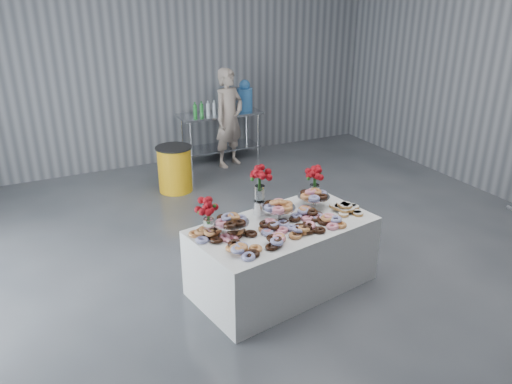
% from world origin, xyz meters
% --- Properties ---
extents(ground, '(9.00, 9.00, 0.00)m').
position_xyz_m(ground, '(0.00, 0.00, 0.00)').
color(ground, '#383A40').
rests_on(ground, ground).
extents(room_walls, '(8.04, 9.04, 4.02)m').
position_xyz_m(room_walls, '(-0.27, 0.07, 2.64)').
color(room_walls, slate).
rests_on(room_walls, ground).
extents(display_table, '(2.04, 1.31, 0.75)m').
position_xyz_m(display_table, '(-0.20, -0.06, 0.38)').
color(display_table, white).
rests_on(display_table, ground).
extents(prep_table, '(1.50, 0.60, 0.90)m').
position_xyz_m(prep_table, '(0.81, 4.10, 0.62)').
color(prep_table, silver).
rests_on(prep_table, ground).
extents(donut_mounds, '(1.92, 1.10, 0.09)m').
position_xyz_m(donut_mounds, '(-0.20, -0.11, 0.80)').
color(donut_mounds, '#D4864D').
rests_on(donut_mounds, display_table).
extents(cake_stand_left, '(0.36, 0.36, 0.17)m').
position_xyz_m(cake_stand_left, '(-0.77, -0.01, 0.89)').
color(cake_stand_left, silver).
rests_on(cake_stand_left, display_table).
extents(cake_stand_mid, '(0.36, 0.36, 0.17)m').
position_xyz_m(cake_stand_mid, '(-0.18, 0.09, 0.89)').
color(cake_stand_mid, silver).
rests_on(cake_stand_mid, display_table).
extents(cake_stand_right, '(0.36, 0.36, 0.17)m').
position_xyz_m(cake_stand_right, '(0.32, 0.18, 0.89)').
color(cake_stand_right, silver).
rests_on(cake_stand_right, display_table).
extents(danish_pile, '(0.48, 0.48, 0.11)m').
position_xyz_m(danish_pile, '(0.57, -0.08, 0.81)').
color(danish_pile, white).
rests_on(danish_pile, display_table).
extents(bouquet_left, '(0.26, 0.26, 0.42)m').
position_xyz_m(bouquet_left, '(-0.98, 0.06, 1.05)').
color(bouquet_left, white).
rests_on(bouquet_left, display_table).
extents(bouquet_right, '(0.26, 0.26, 0.42)m').
position_xyz_m(bouquet_right, '(0.44, 0.35, 1.05)').
color(bouquet_right, white).
rests_on(bouquet_right, display_table).
extents(bouquet_center, '(0.26, 0.26, 0.57)m').
position_xyz_m(bouquet_center, '(-0.31, 0.27, 1.13)').
color(bouquet_center, silver).
rests_on(bouquet_center, display_table).
extents(water_jug, '(0.28, 0.28, 0.55)m').
position_xyz_m(water_jug, '(1.31, 4.10, 1.15)').
color(water_jug, '#418EDD').
rests_on(water_jug, prep_table).
extents(drink_bottles, '(0.54, 0.08, 0.27)m').
position_xyz_m(drink_bottles, '(0.49, 4.00, 1.04)').
color(drink_bottles, '#268C33').
rests_on(drink_bottles, prep_table).
extents(person, '(0.74, 0.63, 1.73)m').
position_xyz_m(person, '(0.86, 3.80, 0.87)').
color(person, '#CC8C93').
rests_on(person, ground).
extents(trash_barrel, '(0.57, 0.57, 0.73)m').
position_xyz_m(trash_barrel, '(-0.40, 3.06, 0.36)').
color(trash_barrel, '#EAA613').
rests_on(trash_barrel, ground).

